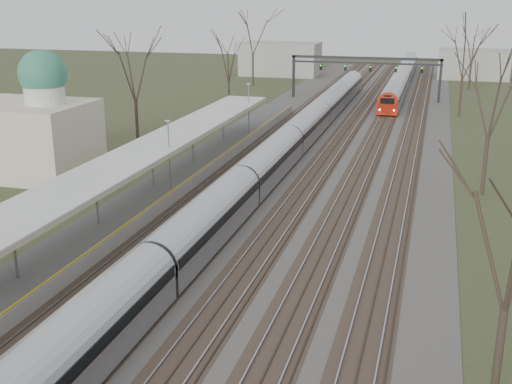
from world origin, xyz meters
TOP-DOWN VIEW (x-y plane):
  - track_bed at (0.26, 55.00)m, footprint 24.00×160.00m
  - platform at (-9.05, 37.50)m, footprint 3.50×69.00m
  - canopy at (-9.05, 32.99)m, footprint 4.10×50.00m
  - dome_building at (-21.71, 38.00)m, footprint 10.00×8.00m
  - signal_gantry at (0.29, 84.99)m, footprint 21.00×0.59m
  - tree_west_far at (-17.00, 48.00)m, footprint 5.50×5.50m
  - tree_east_far at (14.00, 42.00)m, footprint 5.00×5.00m
  - train_near at (-2.50, 49.29)m, footprint 2.62×90.21m
  - train_far at (4.50, 102.01)m, footprint 2.62×60.21m

SIDE VIEW (x-z plane):
  - track_bed at x=0.26m, z-range -0.05..0.17m
  - platform at x=-9.05m, z-range 0.00..1.00m
  - train_near at x=-2.50m, z-range -0.05..3.00m
  - train_far at x=4.50m, z-range -0.05..3.00m
  - dome_building at x=-21.71m, z-range -1.43..8.87m
  - canopy at x=-9.05m, z-range 2.37..5.48m
  - signal_gantry at x=0.29m, z-range 1.87..7.95m
  - tree_east_far at x=14.00m, z-range 2.14..12.44m
  - tree_west_far at x=-17.00m, z-range 2.35..13.68m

